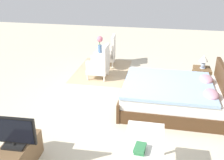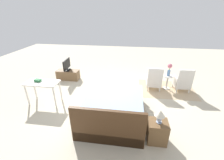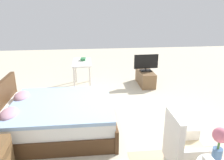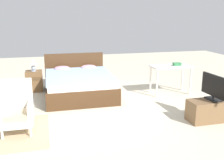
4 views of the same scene
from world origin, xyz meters
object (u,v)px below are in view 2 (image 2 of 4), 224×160
object	(u,v)px
tv_stand	(68,75)
vanity_desk	(42,85)
book_stack	(38,80)
side_table	(167,80)
table_lamp	(160,115)
armchair_by_window_right	(154,80)
armchair_by_window_left	(183,82)
tv_flatscreen	(67,65)
nightstand	(157,132)
flower_vase	(169,68)
bed	(113,109)

from	to	relation	value
tv_stand	vanity_desk	xyz separation A→B (m)	(0.02, 1.87, 0.43)
vanity_desk	book_stack	bearing A→B (deg)	-12.94
side_table	table_lamp	size ratio (longest dim) A/B	1.69
armchair_by_window_right	book_stack	xyz separation A→B (m)	(3.84, 1.41, 0.41)
armchair_by_window_left	tv_flatscreen	size ratio (longest dim) A/B	1.28
armchair_by_window_left	vanity_desk	xyz separation A→B (m)	(4.74, 1.45, 0.26)
armchair_by_window_left	nightstand	distance (m)	2.90
flower_vase	armchair_by_window_left	bearing A→B (deg)	167.33
table_lamp	armchair_by_window_right	bearing A→B (deg)	-94.53
nightstand	book_stack	xyz separation A→B (m)	(3.63, -1.20, 0.52)
side_table	nightstand	size ratio (longest dim) A/B	1.01
armchair_by_window_left	table_lamp	distance (m)	2.92
table_lamp	vanity_desk	xyz separation A→B (m)	(3.48, -1.17, -0.12)
armchair_by_window_left	flower_vase	size ratio (longest dim) A/B	1.93
tv_stand	tv_flatscreen	xyz separation A→B (m)	(0.00, 0.00, 0.47)
side_table	vanity_desk	size ratio (longest dim) A/B	0.54
bed	armchair_by_window_left	bearing A→B (deg)	-141.21
armchair_by_window_left	nightstand	world-z (taller)	armchair_by_window_left
tv_flatscreen	tv_stand	bearing A→B (deg)	-177.67
tv_flatscreen	book_stack	xyz separation A→B (m)	(0.17, 1.83, 0.11)
armchair_by_window_right	side_table	distance (m)	0.54
book_stack	vanity_desk	bearing A→B (deg)	167.06
flower_vase	table_lamp	world-z (taller)	flower_vase
bed	flower_vase	distance (m)	2.81
armchair_by_window_left	armchair_by_window_right	size ratio (longest dim) A/B	1.00
tv_flatscreen	vanity_desk	distance (m)	1.87
nightstand	vanity_desk	xyz separation A→B (m)	(3.48, -1.16, 0.37)
table_lamp	tv_stand	distance (m)	4.63
armchair_by_window_left	tv_stand	xyz separation A→B (m)	(4.71, -0.42, -0.17)
armchair_by_window_left	tv_flatscreen	distance (m)	4.74
nightstand	armchair_by_window_right	bearing A→B (deg)	-94.54
side_table	book_stack	bearing A→B (deg)	19.33
bed	nightstand	world-z (taller)	bed
side_table	flower_vase	distance (m)	0.50
armchair_by_window_left	book_stack	xyz separation A→B (m)	(4.89, 1.41, 0.41)
armchair_by_window_left	book_stack	size ratio (longest dim) A/B	4.26
bed	book_stack	size ratio (longest dim) A/B	9.67
bed	flower_vase	xyz separation A→B (m)	(-1.86, -2.03, 0.55)
bed	armchair_by_window_left	size ratio (longest dim) A/B	2.27
armchair_by_window_right	book_stack	distance (m)	4.11
book_stack	table_lamp	bearing A→B (deg)	161.71
side_table	armchair_by_window_left	bearing A→B (deg)	167.33
table_lamp	tv_flatscreen	size ratio (longest dim) A/B	0.46
armchair_by_window_right	tv_stand	distance (m)	3.69
tv_stand	tv_flatscreen	bearing A→B (deg)	2.33
side_table	book_stack	size ratio (longest dim) A/B	2.58
vanity_desk	armchair_by_window_right	bearing A→B (deg)	-158.60
flower_vase	tv_stand	xyz separation A→B (m)	(4.19, -0.31, -0.64)
tv_flatscreen	nightstand	bearing A→B (deg)	138.74
table_lamp	nightstand	bearing A→B (deg)	-90.00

